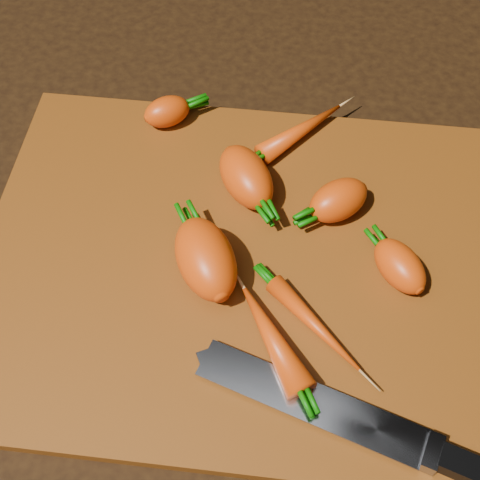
# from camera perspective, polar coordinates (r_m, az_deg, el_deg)

# --- Properties ---
(ground) EXTENTS (2.00, 2.00, 0.01)m
(ground) POSITION_cam_1_polar(r_m,az_deg,el_deg) (0.65, -0.10, -2.44)
(ground) COLOR black
(cutting_board) EXTENTS (0.50, 0.40, 0.01)m
(cutting_board) POSITION_cam_1_polar(r_m,az_deg,el_deg) (0.64, -0.10, -1.93)
(cutting_board) COLOR #7F3C0B
(cutting_board) RESTS_ON ground
(carrot_0) EXTENTS (0.08, 0.09, 0.05)m
(carrot_0) POSITION_cam_1_polar(r_m,az_deg,el_deg) (0.67, 0.52, 5.40)
(carrot_0) COLOR #D9440D
(carrot_0) RESTS_ON cutting_board
(carrot_1) EXTENTS (0.09, 0.10, 0.05)m
(carrot_1) POSITION_cam_1_polar(r_m,az_deg,el_deg) (0.61, -2.94, -1.61)
(carrot_1) COLOR #D9440D
(carrot_1) RESTS_ON cutting_board
(carrot_2) EXTENTS (0.07, 0.07, 0.04)m
(carrot_2) POSITION_cam_1_polar(r_m,az_deg,el_deg) (0.66, 8.39, 3.38)
(carrot_2) COLOR #D9440D
(carrot_2) RESTS_ON cutting_board
(carrot_3) EXTENTS (0.06, 0.05, 0.03)m
(carrot_3) POSITION_cam_1_polar(r_m,az_deg,el_deg) (0.74, -6.25, 10.83)
(carrot_3) COLOR #D9440D
(carrot_3) RESTS_ON cutting_board
(carrot_4) EXTENTS (0.07, 0.07, 0.04)m
(carrot_4) POSITION_cam_1_polar(r_m,az_deg,el_deg) (0.63, 13.48, -2.18)
(carrot_4) COLOR #D9440D
(carrot_4) RESTS_ON cutting_board
(carrot_5) EXTENTS (0.10, 0.10, 0.02)m
(carrot_5) POSITION_cam_1_polar(r_m,az_deg,el_deg) (0.73, 5.26, 9.32)
(carrot_5) COLOR #D9440D
(carrot_5) RESTS_ON cutting_board
(carrot_6) EXTENTS (0.09, 0.09, 0.02)m
(carrot_6) POSITION_cam_1_polar(r_m,az_deg,el_deg) (0.60, 6.41, -7.19)
(carrot_6) COLOR #D9440D
(carrot_6) RESTS_ON cutting_board
(carrot_7) EXTENTS (0.08, 0.11, 0.03)m
(carrot_7) POSITION_cam_1_polar(r_m,az_deg,el_deg) (0.58, 2.76, -8.35)
(carrot_7) COLOR #D9440D
(carrot_7) RESTS_ON cutting_board
(knife) EXTENTS (0.31, 0.12, 0.02)m
(knife) POSITION_cam_1_polar(r_m,az_deg,el_deg) (0.57, 7.84, -14.24)
(knife) COLOR gray
(knife) RESTS_ON cutting_board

